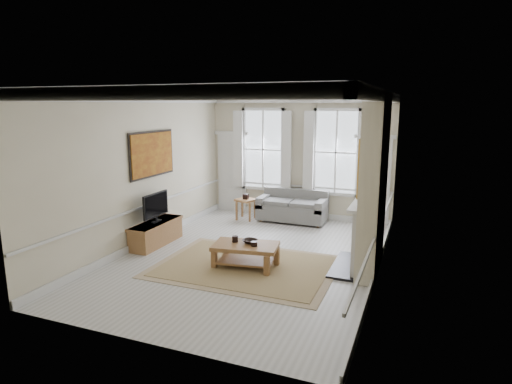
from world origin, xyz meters
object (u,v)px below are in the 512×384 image
at_px(sofa, 293,208).
at_px(tv_stand, 156,233).
at_px(side_table, 246,203).
at_px(coffee_table, 246,248).

distance_m(sofa, tv_stand, 3.90).
bearing_deg(tv_stand, side_table, 69.21).
xyz_separation_m(sofa, coffee_table, (0.12, -3.66, 0.03)).
bearing_deg(sofa, side_table, -165.91).
distance_m(coffee_table, tv_stand, 2.52).
bearing_deg(tv_stand, sofa, 53.14).
bearing_deg(side_table, sofa, 14.09).
height_order(side_table, coffee_table, side_table).
relative_size(coffee_table, tv_stand, 0.91).
distance_m(sofa, coffee_table, 3.66).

